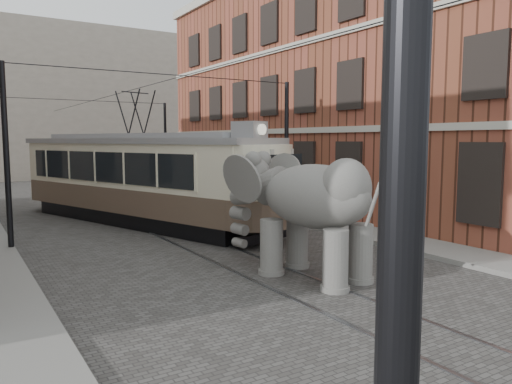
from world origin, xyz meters
TOP-DOWN VIEW (x-y plane):
  - ground at (0.00, 0.00)m, footprint 120.00×120.00m
  - tram_rails at (0.00, 0.00)m, footprint 1.54×80.00m
  - sidewalk_right at (6.00, 0.00)m, footprint 2.00×60.00m
  - brick_building at (11.00, 9.00)m, footprint 8.00×26.00m
  - distant_block at (0.00, 40.00)m, footprint 28.00×10.00m
  - catenary at (-0.20, 5.00)m, footprint 11.00×30.20m
  - tram at (-0.38, 9.08)m, footprint 7.26×14.28m
  - elephant at (0.77, -1.53)m, footprint 4.07×5.89m

SIDE VIEW (x-z plane):
  - ground at x=0.00m, z-range 0.00..0.00m
  - tram_rails at x=0.00m, z-range 0.00..0.02m
  - sidewalk_right at x=6.00m, z-range 0.00..0.15m
  - elephant at x=0.77m, z-range 0.00..3.29m
  - tram at x=-0.38m, z-range 0.00..5.59m
  - catenary at x=-0.20m, z-range 0.00..6.00m
  - brick_building at x=11.00m, z-range 0.00..12.00m
  - distant_block at x=0.00m, z-range 0.00..14.00m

